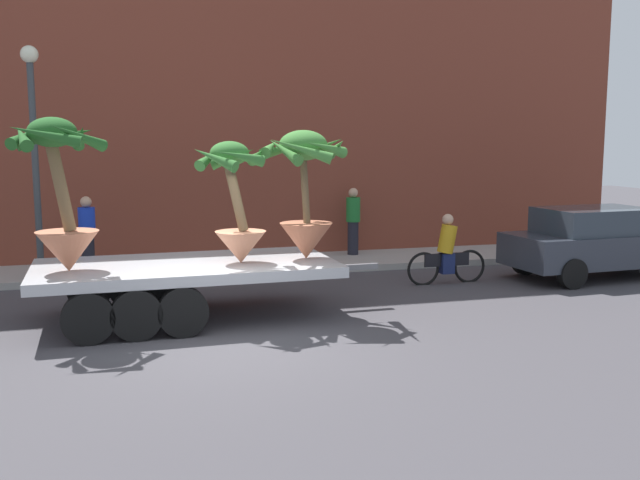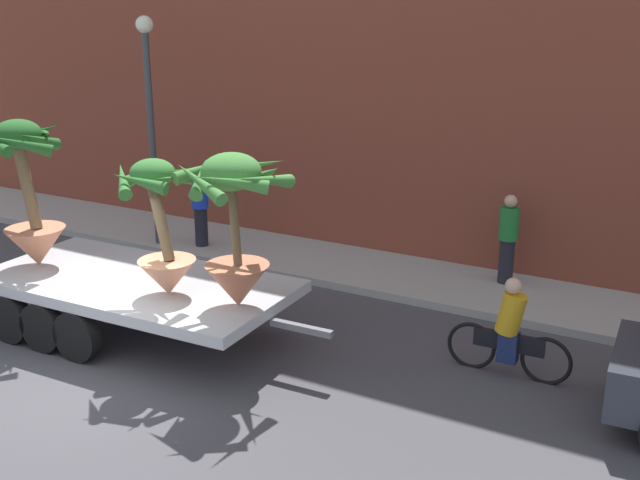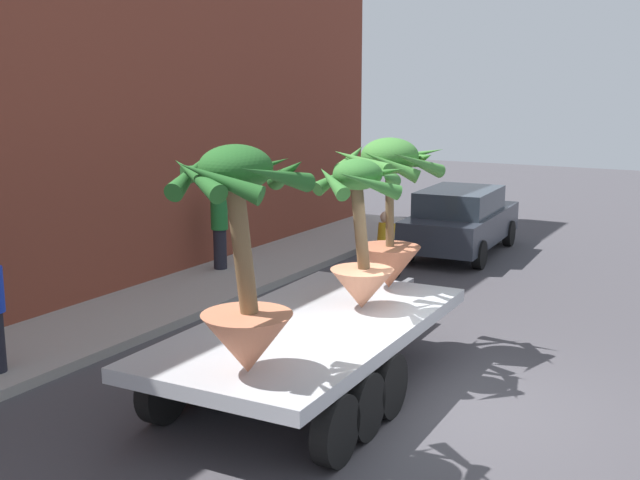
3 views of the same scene
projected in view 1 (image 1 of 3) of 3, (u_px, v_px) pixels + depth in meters
The scene contains 12 objects.
ground_plane at pixel (230, 342), 11.01m from camera, with size 60.00×60.00×0.00m, color #423F44.
sidewalk at pixel (191, 268), 16.82m from camera, with size 24.00×2.20×0.15m, color #A39E99.
building_facade at pixel (179, 63), 17.75m from camera, with size 24.00×1.20×9.94m, color brown.
flatbed_trailer at pixel (173, 276), 12.28m from camera, with size 6.12×2.65×0.98m.
potted_palm_rear at pixel (305, 190), 12.58m from camera, with size 1.67×1.61×2.27m.
potted_palm_middle at pixel (61, 198), 11.34m from camera, with size 1.53×1.53×2.46m.
potted_palm_front at pixel (236, 206), 12.14m from camera, with size 1.28×1.28×2.08m.
cyclist at pixel (447, 253), 15.37m from camera, with size 1.84×0.35×1.54m.
parked_car at pixel (599, 241), 15.99m from camera, with size 4.38×2.05×1.58m.
pedestrian_near_gate at pixel (87, 234), 15.62m from camera, with size 0.36×0.36×1.71m.
pedestrian_far_left at pixel (353, 220), 18.27m from camera, with size 0.36×0.36×1.71m.
street_lamp at pixel (34, 132), 14.76m from camera, with size 0.36×0.36×4.83m.
Camera 1 is at (-1.53, -10.66, 3.10)m, focal length 40.17 mm.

